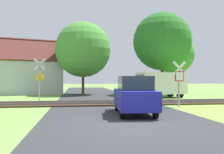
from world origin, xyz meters
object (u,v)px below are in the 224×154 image
Objects in this scene: stop_sign_near at (179,80)px; tree_right at (162,42)px; tree_far at (174,54)px; tree_center at (83,50)px; house at (29,76)px; crossing_sign_far at (39,77)px; mail_truck at (159,84)px; parked_car at (134,95)px.

stop_sign_near is 13.34m from tree_right.
tree_center reaches higher than tree_far.
house is at bearing -63.19° from stop_sign_near.
tree_right is (-3.34, -4.84, 0.86)m from tree_far.
stop_sign_near is 9.96m from crossing_sign_far.
tree_center is 1.53× the size of mail_truck.
stop_sign_near is at bearing -111.33° from tree_far.
parked_car is at bearing -114.22° from tree_right.
parked_car is at bearing -81.61° from house.
tree_center is (3.41, 8.35, 3.04)m from crossing_sign_far.
house is at bearing 118.65° from parked_car.
tree_center is (-11.95, -3.84, -0.05)m from tree_far.
tree_right is at bearing -114.55° from stop_sign_near.
crossing_sign_far is at bearing -112.19° from tree_center.
tree_center is at bearing -36.12° from house.
tree_right is (14.62, -3.25, 3.74)m from house.
tree_center is at bearing -162.17° from tree_far.
house is (-2.62, 10.61, 0.21)m from crossing_sign_far.
stop_sign_near is at bearing 41.89° from parked_car.
tree_far reaches higher than parked_car.
mail_truck is (-2.00, -4.89, -4.55)m from tree_right.
crossing_sign_far is 0.42× the size of tree_far.
crossing_sign_far is at bearing -38.57° from stop_sign_near.
tree_right reaches higher than house.
mail_truck is (-5.34, -9.73, -3.68)m from tree_far.
house is 1.04× the size of tree_center.
mail_truck is at bearing -118.78° from tree_far.
crossing_sign_far is at bearing -141.54° from tree_far.
mail_truck is (1.32, 7.33, -0.36)m from stop_sign_near.
house is 15.04m from mail_truck.
tree_far is at bearing 45.42° from crossing_sign_far.
tree_center reaches higher than stop_sign_near.
parked_car is (-6.63, -14.73, -4.89)m from tree_right.
mail_truck is at bearing -48.39° from house.
tree_far reaches higher than stop_sign_near.
crossing_sign_far is at bearing 92.93° from mail_truck.
mail_truck is at bearing -112.24° from tree_right.
stop_sign_near is 0.66× the size of parked_car.
tree_far is 1.46× the size of mail_truck.
crossing_sign_far is 0.77× the size of parked_car.
mail_truck is 1.25× the size of parked_car.
house reaches higher than mail_truck.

